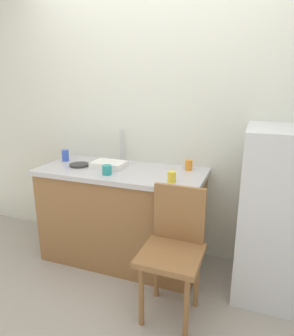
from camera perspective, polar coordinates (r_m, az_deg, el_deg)
The scene contains 13 objects.
ground_plane at distance 2.36m, azimuth -5.48°, elevation -25.59°, with size 8.00×8.00×0.00m, color #9E998E.
back_wall at distance 2.71m, azimuth 3.11°, elevation 9.49°, with size 4.80×0.10×2.51m, color silver.
cabinet_base at distance 2.72m, azimuth -4.63°, elevation -9.23°, with size 1.38×0.60×0.81m, color olive.
countertop at distance 2.57m, azimuth -4.85°, elevation -0.66°, with size 1.42×0.64×0.04m, color #B7B7BC.
faucet at distance 2.79m, azimuth -4.85°, elevation 4.16°, with size 0.02×0.02×0.28m, color #B7B7BC.
refrigerator at distance 2.42m, azimuth 24.61°, elevation -8.16°, with size 0.62×0.61×1.27m, color silver.
chair at distance 2.09m, azimuth 5.05°, elevation -14.62°, with size 0.40×0.40×0.89m.
dish_tray at distance 2.62m, azimuth -7.25°, elevation 0.66°, with size 0.28×0.20×0.05m, color white.
hotplate at distance 2.71m, azimuth -12.69°, elevation 0.58°, with size 0.17×0.17×0.02m, color #2D2D2D.
cup_teal at distance 2.42m, azimuth -7.58°, elevation -0.36°, with size 0.08×0.08×0.08m, color teal.
cup_blue at distance 2.91m, azimuth -15.19°, elevation 2.31°, with size 0.06×0.06×0.10m, color blue.
cup_yellow at distance 2.23m, azimuth 4.71°, elevation -1.67°, with size 0.06×0.06×0.08m, color yellow.
cup_orange at distance 2.55m, azimuth 7.91°, elevation 0.57°, with size 0.06×0.06×0.09m, color orange.
Camera 1 is at (0.80, -1.57, 1.57)m, focal length 32.20 mm.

